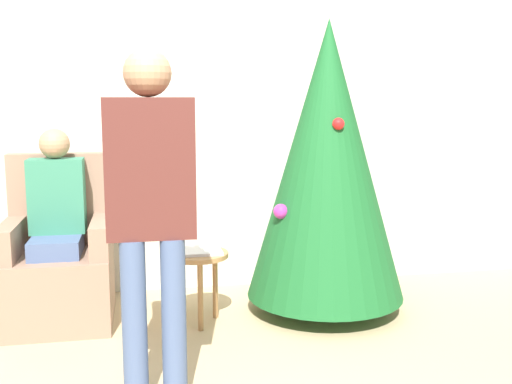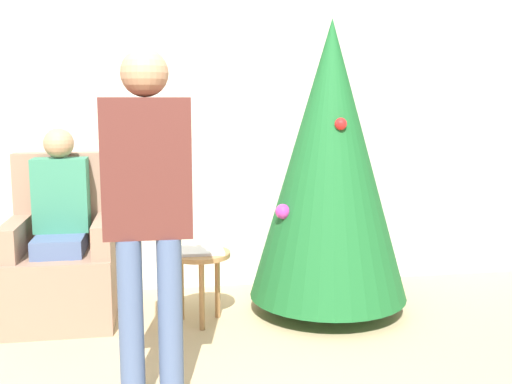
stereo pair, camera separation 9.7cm
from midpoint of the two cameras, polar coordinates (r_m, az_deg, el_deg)
name	(u,v)px [view 2 (the right image)]	position (r m, az deg, el deg)	size (l,w,h in m)	color
wall_back	(178,118)	(4.68, -6.84, 7.01)	(8.00, 0.06, 2.70)	beige
christmas_tree	(330,161)	(4.16, 7.71, 2.93)	(1.10, 1.10, 2.03)	brown
armchair	(64,264)	(4.31, -17.24, -6.56)	(0.69, 0.72, 1.12)	#93705B
person_seated	(60,215)	(4.20, -17.51, -2.15)	(0.36, 0.46, 1.30)	#475B84
person_standing	(148,195)	(2.89, -9.34, -0.29)	(0.43, 0.57, 1.72)	#475B84
side_stool	(200,264)	(4.03, -4.68, -6.82)	(0.41, 0.41, 0.49)	#A37547
laptop	(200,251)	(4.01, -4.69, -5.59)	(0.31, 0.24, 0.02)	silver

